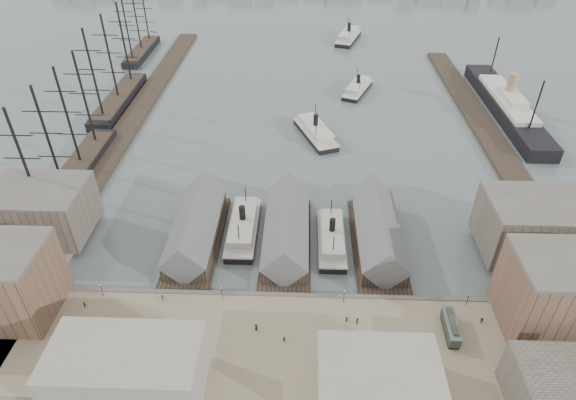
{
  "coord_description": "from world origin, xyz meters",
  "views": [
    {
      "loc": [
        4.17,
        -89.03,
        91.81
      ],
      "look_at": [
        0.0,
        30.0,
        6.0
      ],
      "focal_mm": 30.0,
      "sensor_mm": 36.0,
      "label": 1
    }
  ],
  "objects_px": {
    "ferry_docked_west": "(243,226)",
    "horse_cart_left": "(108,327)",
    "tram": "(451,327)",
    "ocean_steamer": "(506,104)",
    "horse_cart_center": "(188,339)",
    "horse_cart_right": "(404,355)"
  },
  "relations": [
    {
      "from": "ocean_steamer",
      "to": "horse_cart_right",
      "type": "relative_size",
      "value": 18.28
    },
    {
      "from": "horse_cart_left",
      "to": "horse_cart_right",
      "type": "xyz_separation_m",
      "value": [
        67.29,
        -5.17,
        -0.0
      ]
    },
    {
      "from": "tram",
      "to": "horse_cart_left",
      "type": "xyz_separation_m",
      "value": [
        -78.95,
        -1.83,
        -1.08
      ]
    },
    {
      "from": "ferry_docked_west",
      "to": "horse_cart_left",
      "type": "xyz_separation_m",
      "value": [
        -27.08,
        -38.79,
        0.44
      ]
    },
    {
      "from": "horse_cart_center",
      "to": "horse_cart_right",
      "type": "height_order",
      "value": "horse_cart_right"
    },
    {
      "from": "horse_cart_left",
      "to": "ocean_steamer",
      "type": "bearing_deg",
      "value": -23.88
    },
    {
      "from": "ocean_steamer",
      "to": "tram",
      "type": "bearing_deg",
      "value": -113.37
    },
    {
      "from": "horse_cart_left",
      "to": "horse_cart_center",
      "type": "distance_m",
      "value": 19.45
    },
    {
      "from": "ferry_docked_west",
      "to": "ocean_steamer",
      "type": "distance_m",
      "value": 135.72
    },
    {
      "from": "tram",
      "to": "horse_cart_right",
      "type": "bearing_deg",
      "value": -147.82
    },
    {
      "from": "ocean_steamer",
      "to": "ferry_docked_west",
      "type": "bearing_deg",
      "value": -140.69
    },
    {
      "from": "ferry_docked_west",
      "to": "horse_cart_right",
      "type": "height_order",
      "value": "ferry_docked_west"
    },
    {
      "from": "tram",
      "to": "horse_cart_right",
      "type": "relative_size",
      "value": 2.16
    },
    {
      "from": "ferry_docked_west",
      "to": "horse_cart_right",
      "type": "bearing_deg",
      "value": -47.55
    },
    {
      "from": "tram",
      "to": "horse_cart_left",
      "type": "relative_size",
      "value": 2.16
    },
    {
      "from": "ocean_steamer",
      "to": "horse_cart_right",
      "type": "bearing_deg",
      "value": -116.5
    },
    {
      "from": "ferry_docked_west",
      "to": "horse_cart_center",
      "type": "distance_m",
      "value": 42.1
    },
    {
      "from": "tram",
      "to": "horse_cart_left",
      "type": "distance_m",
      "value": 78.98
    },
    {
      "from": "horse_cart_left",
      "to": "horse_cart_center",
      "type": "xyz_separation_m",
      "value": [
        19.28,
        -2.57,
        -0.01
      ]
    },
    {
      "from": "horse_cart_right",
      "to": "horse_cart_center",
      "type": "bearing_deg",
      "value": 62.04
    },
    {
      "from": "ferry_docked_west",
      "to": "horse_cart_center",
      "type": "height_order",
      "value": "ferry_docked_west"
    },
    {
      "from": "ocean_steamer",
      "to": "horse_cart_center",
      "type": "distance_m",
      "value": 170.13
    }
  ]
}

